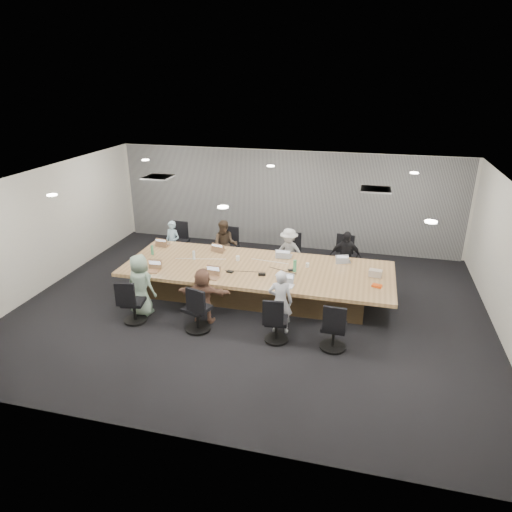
% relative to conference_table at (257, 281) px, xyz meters
% --- Properties ---
extents(floor, '(10.00, 8.00, 0.00)m').
position_rel_conference_table_xyz_m(floor, '(0.00, -0.50, -0.40)').
color(floor, black).
rests_on(floor, ground).
extents(ceiling, '(10.00, 8.00, 0.00)m').
position_rel_conference_table_xyz_m(ceiling, '(0.00, -0.50, 2.40)').
color(ceiling, white).
rests_on(ceiling, wall_back).
extents(wall_back, '(10.00, 0.00, 2.80)m').
position_rel_conference_table_xyz_m(wall_back, '(0.00, 3.50, 1.00)').
color(wall_back, beige).
rests_on(wall_back, ground).
extents(wall_front, '(10.00, 0.00, 2.80)m').
position_rel_conference_table_xyz_m(wall_front, '(0.00, -4.50, 1.00)').
color(wall_front, beige).
rests_on(wall_front, ground).
extents(wall_left, '(0.00, 8.00, 2.80)m').
position_rel_conference_table_xyz_m(wall_left, '(-5.00, -0.50, 1.00)').
color(wall_left, beige).
rests_on(wall_left, ground).
extents(curtain, '(9.80, 0.04, 2.80)m').
position_rel_conference_table_xyz_m(curtain, '(0.00, 3.42, 1.00)').
color(curtain, gray).
rests_on(curtain, ground).
extents(conference_table, '(6.00, 2.20, 0.74)m').
position_rel_conference_table_xyz_m(conference_table, '(0.00, 0.00, 0.00)').
color(conference_table, '#4A3721').
rests_on(conference_table, ground).
extents(chair_0, '(0.60, 0.60, 0.84)m').
position_rel_conference_table_xyz_m(chair_0, '(-2.65, 1.70, 0.02)').
color(chair_0, black).
rests_on(chair_0, ground).
extents(chair_1, '(0.53, 0.53, 0.77)m').
position_rel_conference_table_xyz_m(chair_1, '(-1.19, 1.70, -0.02)').
color(chair_1, black).
rests_on(chair_1, ground).
extents(chair_2, '(0.55, 0.55, 0.73)m').
position_rel_conference_table_xyz_m(chair_2, '(0.48, 1.70, -0.04)').
color(chair_2, black).
rests_on(chair_2, ground).
extents(chair_3, '(0.66, 0.66, 0.83)m').
position_rel_conference_table_xyz_m(chair_3, '(1.87, 1.70, 0.01)').
color(chair_3, black).
rests_on(chair_3, ground).
extents(chair_4, '(0.58, 0.58, 0.74)m').
position_rel_conference_table_xyz_m(chair_4, '(-2.18, -1.70, -0.03)').
color(chair_4, black).
rests_on(chair_4, ground).
extents(chair_5, '(0.68, 0.68, 0.80)m').
position_rel_conference_table_xyz_m(chair_5, '(-0.79, -1.70, -0.00)').
color(chair_5, black).
rests_on(chair_5, ground).
extents(chair_6, '(0.54, 0.54, 0.72)m').
position_rel_conference_table_xyz_m(chair_6, '(0.80, -1.70, -0.04)').
color(chair_6, black).
rests_on(chair_6, ground).
extents(chair_7, '(0.54, 0.54, 0.76)m').
position_rel_conference_table_xyz_m(chair_7, '(1.88, -1.70, -0.02)').
color(chair_7, black).
rests_on(chair_7, ground).
extents(person_0, '(0.49, 0.37, 1.19)m').
position_rel_conference_table_xyz_m(person_0, '(-2.65, 1.35, 0.19)').
color(person_0, '#9BC0D3').
rests_on(person_0, ground).
extents(laptop_0, '(0.34, 0.25, 0.02)m').
position_rel_conference_table_xyz_m(laptop_0, '(-2.65, 0.80, 0.35)').
color(laptop_0, '#8C6647').
rests_on(laptop_0, conference_table).
extents(person_1, '(0.73, 0.62, 1.32)m').
position_rel_conference_table_xyz_m(person_1, '(-1.19, 1.35, 0.26)').
color(person_1, '#382B20').
rests_on(person_1, ground).
extents(laptop_1, '(0.37, 0.30, 0.02)m').
position_rel_conference_table_xyz_m(laptop_1, '(-1.19, 0.80, 0.35)').
color(laptop_1, '#8C6647').
rests_on(laptop_1, conference_table).
extents(person_2, '(0.90, 0.65, 1.25)m').
position_rel_conference_table_xyz_m(person_2, '(0.48, 1.35, 0.22)').
color(person_2, '#A4A4A4').
rests_on(person_2, ground).
extents(laptop_2, '(0.37, 0.27, 0.02)m').
position_rel_conference_table_xyz_m(laptop_2, '(0.48, 0.80, 0.35)').
color(laptop_2, '#B2B2B7').
rests_on(laptop_2, conference_table).
extents(person_3, '(0.77, 0.34, 1.30)m').
position_rel_conference_table_xyz_m(person_3, '(1.87, 1.35, 0.25)').
color(person_3, black).
rests_on(person_3, ground).
extents(laptop_3, '(0.34, 0.27, 0.02)m').
position_rel_conference_table_xyz_m(laptop_3, '(1.87, 0.80, 0.35)').
color(laptop_3, '#B2B2B7').
rests_on(laptop_3, conference_table).
extents(person_4, '(0.74, 0.57, 1.35)m').
position_rel_conference_table_xyz_m(person_4, '(-2.18, -1.35, 0.27)').
color(person_4, gray).
rests_on(person_4, ground).
extents(laptop_4, '(0.31, 0.23, 0.02)m').
position_rel_conference_table_xyz_m(laptop_4, '(-2.18, -0.80, 0.35)').
color(laptop_4, '#8C6647').
rests_on(laptop_4, conference_table).
extents(person_5, '(1.13, 0.49, 1.18)m').
position_rel_conference_table_xyz_m(person_5, '(-0.79, -1.35, 0.19)').
color(person_5, brown).
rests_on(person_5, ground).
extents(laptop_5, '(0.34, 0.25, 0.02)m').
position_rel_conference_table_xyz_m(laptop_5, '(-0.79, -0.80, 0.35)').
color(laptop_5, '#8C6647').
rests_on(laptop_5, conference_table).
extents(person_6, '(0.50, 0.35, 1.32)m').
position_rel_conference_table_xyz_m(person_6, '(0.80, -1.35, 0.26)').
color(person_6, '#ADAEB6').
rests_on(person_6, ground).
extents(laptop_6, '(0.34, 0.25, 0.02)m').
position_rel_conference_table_xyz_m(laptop_6, '(0.80, -0.80, 0.35)').
color(laptop_6, '#B2B2B7').
rests_on(laptop_6, conference_table).
extents(bottle_green_left, '(0.08, 0.08, 0.23)m').
position_rel_conference_table_xyz_m(bottle_green_left, '(-2.62, 0.13, 0.45)').
color(bottle_green_left, '#3D8C5D').
rests_on(bottle_green_left, conference_table).
extents(bottle_green_right, '(0.08, 0.08, 0.27)m').
position_rel_conference_table_xyz_m(bottle_green_right, '(0.86, -0.03, 0.47)').
color(bottle_green_right, '#3D8C5D').
rests_on(bottle_green_right, conference_table).
extents(bottle_clear, '(0.07, 0.07, 0.21)m').
position_rel_conference_table_xyz_m(bottle_clear, '(-1.54, 0.08, 0.44)').
color(bottle_clear, silver).
rests_on(bottle_clear, conference_table).
extents(cup_white_far, '(0.11, 0.11, 0.11)m').
position_rel_conference_table_xyz_m(cup_white_far, '(-0.53, 0.27, 0.39)').
color(cup_white_far, white).
rests_on(cup_white_far, conference_table).
extents(cup_white_near, '(0.08, 0.08, 0.10)m').
position_rel_conference_table_xyz_m(cup_white_near, '(1.09, 0.28, 0.39)').
color(cup_white_near, white).
rests_on(cup_white_near, conference_table).
extents(mug_brown, '(0.10, 0.10, 0.11)m').
position_rel_conference_table_xyz_m(mug_brown, '(-2.65, -0.27, 0.39)').
color(mug_brown, brown).
rests_on(mug_brown, conference_table).
extents(mic_left, '(0.16, 0.12, 0.03)m').
position_rel_conference_table_xyz_m(mic_left, '(-0.51, -0.42, 0.35)').
color(mic_left, black).
rests_on(mic_left, conference_table).
extents(mic_right, '(0.16, 0.14, 0.03)m').
position_rel_conference_table_xyz_m(mic_right, '(0.78, -0.00, 0.35)').
color(mic_right, black).
rests_on(mic_right, conference_table).
extents(stapler, '(0.17, 0.07, 0.06)m').
position_rel_conference_table_xyz_m(stapler, '(0.21, -0.42, 0.37)').
color(stapler, black).
rests_on(stapler, conference_table).
extents(canvas_bag, '(0.29, 0.20, 0.15)m').
position_rel_conference_table_xyz_m(canvas_bag, '(2.57, 0.14, 0.41)').
color(canvas_bag, '#AC9B8B').
rests_on(canvas_bag, conference_table).
extents(snack_packet, '(0.22, 0.17, 0.04)m').
position_rel_conference_table_xyz_m(snack_packet, '(2.61, -0.38, 0.36)').
color(snack_packet, '#D5420C').
rests_on(snack_packet, conference_table).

